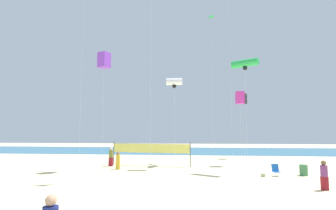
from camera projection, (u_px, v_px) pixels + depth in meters
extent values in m
plane|color=beige|center=(171.00, 184.00, 17.38)|extent=(120.00, 120.00, 0.00)
cube|color=teal|center=(187.00, 151.00, 48.60)|extent=(120.00, 20.00, 0.01)
sphere|color=tan|center=(51.00, 200.00, 6.94)|extent=(0.29, 0.29, 0.29)
cube|color=maroon|center=(325.00, 183.00, 15.51)|extent=(0.37, 0.22, 0.78)
cylinder|color=#7A3872|center=(324.00, 171.00, 15.58)|extent=(0.39, 0.39, 0.64)
sphere|color=brown|center=(323.00, 163.00, 15.63)|extent=(0.29, 0.29, 0.29)
cube|color=maroon|center=(111.00, 162.00, 26.45)|extent=(0.40, 0.24, 0.83)
cylinder|color=olive|center=(111.00, 154.00, 26.52)|extent=(0.42, 0.42, 0.69)
sphere|color=beige|center=(111.00, 149.00, 26.57)|extent=(0.31, 0.31, 0.31)
cube|color=gold|center=(118.00, 165.00, 24.18)|extent=(0.35, 0.21, 0.73)
cylinder|color=gold|center=(118.00, 158.00, 24.25)|extent=(0.37, 0.37, 0.60)
sphere|color=#997051|center=(118.00, 153.00, 24.29)|extent=(0.27, 0.27, 0.27)
cube|color=#1959B2|center=(276.00, 172.00, 20.42)|extent=(0.52, 0.48, 0.03)
cube|color=#1959B2|center=(275.00, 168.00, 20.73)|extent=(0.52, 0.23, 0.57)
cylinder|color=silver|center=(277.00, 174.00, 20.26)|extent=(0.03, 0.03, 0.32)
cylinder|color=silver|center=(276.00, 174.00, 20.54)|extent=(0.03, 0.03, 0.32)
cylinder|color=#3F7F4C|center=(304.00, 170.00, 20.72)|extent=(0.59, 0.59, 0.83)
cylinder|color=#4C4C51|center=(114.00, 153.00, 27.93)|extent=(0.08, 0.08, 2.40)
cylinder|color=#4C4C51|center=(190.00, 155.00, 25.72)|extent=(0.08, 0.08, 2.40)
cube|color=#EAE566|center=(150.00, 148.00, 26.87)|extent=(8.00, 1.41, 0.90)
cube|color=#99B28C|center=(263.00, 175.00, 20.08)|extent=(0.30, 0.15, 0.24)
cylinder|color=silver|center=(174.00, 124.00, 25.23)|extent=(0.01, 0.01, 8.17)
cylinder|color=white|center=(174.00, 82.00, 25.64)|extent=(1.51, 0.66, 0.65)
sphere|color=black|center=(174.00, 86.00, 25.59)|extent=(0.39, 0.39, 0.39)
cylinder|color=silver|center=(246.00, 117.00, 22.83)|extent=(0.01, 0.01, 9.33)
cylinder|color=green|center=(245.00, 63.00, 23.29)|extent=(2.33, 1.72, 0.65)
sphere|color=black|center=(245.00, 68.00, 23.25)|extent=(0.39, 0.39, 0.39)
cylinder|color=silver|center=(151.00, 71.00, 20.38)|extent=(0.01, 0.01, 15.94)
cylinder|color=silver|center=(244.00, 128.00, 34.99)|extent=(0.01, 0.01, 7.75)
cube|color=black|center=(243.00, 99.00, 35.38)|extent=(1.13, 1.13, 1.33)
cylinder|color=silver|center=(212.00, 87.00, 31.69)|extent=(0.01, 0.01, 17.34)
pyramid|color=green|center=(211.00, 16.00, 32.57)|extent=(0.67, 0.65, 0.31)
cylinder|color=silver|center=(241.00, 131.00, 27.48)|extent=(0.01, 0.01, 6.92)
cube|color=#D833A5|center=(240.00, 98.00, 27.83)|extent=(0.86, 0.86, 1.27)
cylinder|color=silver|center=(82.00, 58.00, 26.63)|extent=(0.01, 0.01, 21.31)
cylinder|color=silver|center=(230.00, 68.00, 30.91)|extent=(0.01, 0.01, 21.40)
cylinder|color=silver|center=(103.00, 114.00, 24.17)|extent=(0.01, 0.01, 9.95)
cube|color=purple|center=(104.00, 60.00, 24.67)|extent=(1.16, 1.16, 1.41)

